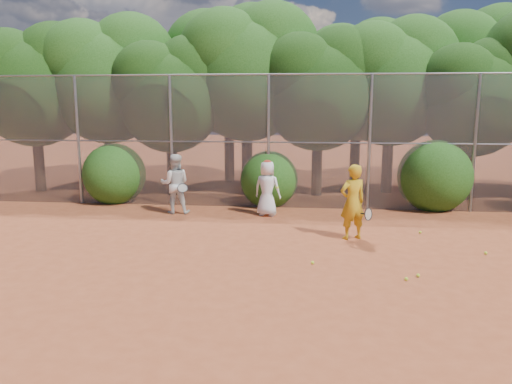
# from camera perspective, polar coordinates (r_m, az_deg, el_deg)

# --- Properties ---
(ground) EXTENTS (80.00, 80.00, 0.00)m
(ground) POSITION_cam_1_polar(r_m,az_deg,el_deg) (9.57, 4.42, -9.27)
(ground) COLOR #994222
(ground) RESTS_ON ground
(fence_back) EXTENTS (20.05, 0.09, 4.03)m
(fence_back) POSITION_cam_1_polar(r_m,az_deg,el_deg) (15.07, 4.78, 5.86)
(fence_back) COLOR gray
(fence_back) RESTS_ON ground
(tree_0) EXTENTS (4.38, 3.81, 6.00)m
(tree_0) POSITION_cam_1_polar(r_m,az_deg,el_deg) (19.63, -23.95, 11.53)
(tree_0) COLOR black
(tree_0) RESTS_ON ground
(tree_1) EXTENTS (4.64, 4.03, 6.35)m
(tree_1) POSITION_cam_1_polar(r_m,az_deg,el_deg) (19.00, -16.51, 12.75)
(tree_1) COLOR black
(tree_1) RESTS_ON ground
(tree_2) EXTENTS (3.99, 3.47, 5.47)m
(tree_2) POSITION_cam_1_polar(r_m,az_deg,el_deg) (17.50, -9.60, 11.37)
(tree_2) COLOR black
(tree_2) RESTS_ON ground
(tree_3) EXTENTS (4.89, 4.26, 6.70)m
(tree_3) POSITION_cam_1_polar(r_m,az_deg,el_deg) (18.04, -0.84, 14.05)
(tree_3) COLOR black
(tree_3) RESTS_ON ground
(tree_4) EXTENTS (4.19, 3.64, 5.73)m
(tree_4) POSITION_cam_1_polar(r_m,az_deg,el_deg) (17.27, 7.33, 12.02)
(tree_4) COLOR black
(tree_4) RESTS_ON ground
(tree_5) EXTENTS (4.51, 3.92, 6.17)m
(tree_5) POSITION_cam_1_polar(r_m,az_deg,el_deg) (18.30, 15.36, 12.55)
(tree_5) COLOR black
(tree_5) RESTS_ON ground
(tree_6) EXTENTS (3.86, 3.36, 5.29)m
(tree_6) POSITION_cam_1_polar(r_m,az_deg,el_deg) (17.87, 23.82, 10.26)
(tree_6) COLOR black
(tree_6) RESTS_ON ground
(tree_9) EXTENTS (4.83, 4.20, 6.62)m
(tree_9) POSITION_cam_1_polar(r_m,az_deg,el_deg) (21.51, -16.66, 12.86)
(tree_9) COLOR black
(tree_9) RESTS_ON ground
(tree_10) EXTENTS (5.15, 4.48, 7.06)m
(tree_10) POSITION_cam_1_polar(r_m,az_deg,el_deg) (20.37, -2.94, 14.26)
(tree_10) COLOR black
(tree_10) RESTS_ON ground
(tree_11) EXTENTS (4.64, 4.03, 6.35)m
(tree_11) POSITION_cam_1_polar(r_m,az_deg,el_deg) (19.77, 11.70, 12.84)
(tree_11) COLOR black
(tree_11) RESTS_ON ground
(tree_12) EXTENTS (5.02, 4.37, 6.88)m
(tree_12) POSITION_cam_1_polar(r_m,az_deg,el_deg) (21.27, 24.06, 12.92)
(tree_12) COLOR black
(tree_12) RESTS_ON ground
(bush_0) EXTENTS (2.00, 2.00, 2.00)m
(bush_0) POSITION_cam_1_polar(r_m,az_deg,el_deg) (16.68, -15.90, 2.29)
(bush_0) COLOR #1C4711
(bush_0) RESTS_ON ground
(bush_1) EXTENTS (1.80, 1.80, 1.80)m
(bush_1) POSITION_cam_1_polar(r_m,az_deg,el_deg) (15.54, 1.49, 1.74)
(bush_1) COLOR #1C4711
(bush_1) RESTS_ON ground
(bush_2) EXTENTS (2.20, 2.20, 2.20)m
(bush_2) POSITION_cam_1_polar(r_m,az_deg,el_deg) (15.91, 19.76, 2.07)
(bush_2) COLOR #1C4711
(bush_2) RESTS_ON ground
(player_yellow) EXTENTS (0.85, 0.66, 1.78)m
(player_yellow) POSITION_cam_1_polar(r_m,az_deg,el_deg) (11.88, 10.99, -1.14)
(player_yellow) COLOR gold
(player_yellow) RESTS_ON ground
(player_teen) EXTENTS (0.88, 0.70, 1.60)m
(player_teen) POSITION_cam_1_polar(r_m,az_deg,el_deg) (14.12, 1.29, 0.45)
(player_teen) COLOR white
(player_teen) RESTS_ON ground
(player_white) EXTENTS (0.93, 0.82, 1.73)m
(player_white) POSITION_cam_1_polar(r_m,az_deg,el_deg) (14.60, -9.25, 0.92)
(player_white) COLOR silver
(player_white) RESTS_ON ground
(ball_0) EXTENTS (0.07, 0.07, 0.07)m
(ball_0) POSITION_cam_1_polar(r_m,az_deg,el_deg) (9.81, 18.05, -9.05)
(ball_0) COLOR #C5ED2B
(ball_0) RESTS_ON ground
(ball_1) EXTENTS (0.07, 0.07, 0.07)m
(ball_1) POSITION_cam_1_polar(r_m,az_deg,el_deg) (11.73, 24.78, -6.35)
(ball_1) COLOR #C5ED2B
(ball_1) RESTS_ON ground
(ball_2) EXTENTS (0.07, 0.07, 0.07)m
(ball_2) POSITION_cam_1_polar(r_m,az_deg,el_deg) (9.57, 16.80, -9.49)
(ball_2) COLOR #C5ED2B
(ball_2) RESTS_ON ground
(ball_4) EXTENTS (0.07, 0.07, 0.07)m
(ball_4) POSITION_cam_1_polar(r_m,az_deg,el_deg) (10.11, 6.49, -8.02)
(ball_4) COLOR #C5ED2B
(ball_4) RESTS_ON ground
(ball_5) EXTENTS (0.07, 0.07, 0.07)m
(ball_5) POSITION_cam_1_polar(r_m,az_deg,el_deg) (12.98, 18.25, -4.38)
(ball_5) COLOR #C5ED2B
(ball_5) RESTS_ON ground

